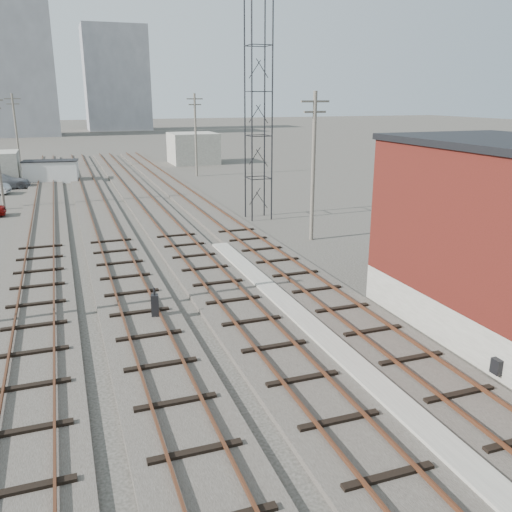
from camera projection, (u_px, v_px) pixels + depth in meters
name	position (u px, v px, depth m)	size (l,w,h in m)	color
ground	(136.00, 176.00, 60.92)	(320.00, 320.00, 0.00)	#282621
track_right	(205.00, 209.00, 42.76)	(3.20, 90.00, 0.39)	#332D28
track_mid_right	(155.00, 213.00, 41.46)	(3.20, 90.00, 0.39)	#332D28
track_mid_left	(101.00, 217.00, 40.16)	(3.20, 90.00, 0.39)	#332D28
track_left	(43.00, 221.00, 38.86)	(3.20, 90.00, 0.39)	#332D28
platform_curb	(327.00, 343.00, 19.55)	(0.90, 28.00, 0.26)	gray
lattice_tower	(258.00, 114.00, 38.03)	(1.60, 1.60, 15.00)	black
utility_pole_left_c	(16.00, 130.00, 64.51)	(1.80, 0.24, 9.00)	#595147
utility_pole_right_a	(313.00, 163.00, 32.81)	(1.80, 0.24, 9.00)	#595147
utility_pole_right_b	(196.00, 133.00, 59.87)	(1.80, 0.24, 9.00)	#595147
apartment_left	(1.00, 66.00, 118.46)	(22.00, 14.00, 30.00)	gray
apartment_right	(116.00, 79.00, 141.01)	(16.00, 12.00, 26.00)	gray
shed_right	(193.00, 148.00, 72.30)	(6.00, 6.00, 4.00)	gray
switch_stand	(155.00, 306.00, 21.71)	(0.35, 0.35, 1.29)	black
site_trailer	(51.00, 171.00, 56.48)	(5.73, 3.06, 2.31)	silver
car_grey	(2.00, 181.00, 52.59)	(2.09, 5.13, 1.49)	gray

